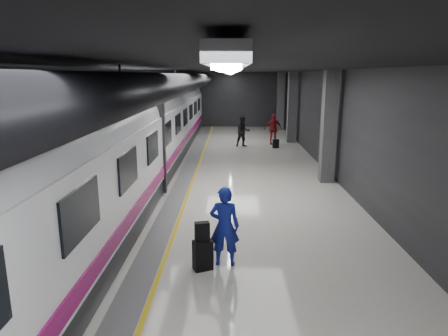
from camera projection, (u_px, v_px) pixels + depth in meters
ground at (214, 195)px, 14.65m from camera, size 40.00×40.00×0.00m
platform_hall at (207, 96)px, 14.78m from camera, size 10.02×40.02×4.51m
train at (123, 139)px, 14.23m from camera, size 3.05×38.00×4.05m
traveler_main at (225, 226)px, 9.09m from camera, size 0.72×0.50×1.88m
suitcase_main at (203, 255)px, 8.98m from camera, size 0.49×0.41×0.69m
shoulder_bag at (202, 232)px, 8.87m from camera, size 0.36×0.25×0.43m
traveler_far_a at (243, 132)px, 24.31m from camera, size 1.07×0.93×1.86m
traveler_far_b at (273, 129)px, 25.15m from camera, size 1.15×0.53×1.93m
suitcase_far at (276, 144)px, 23.98m from camera, size 0.39×0.28×0.53m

